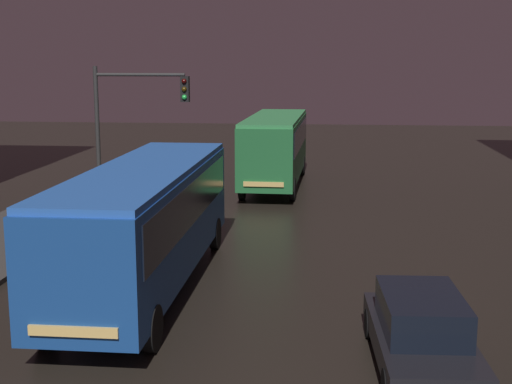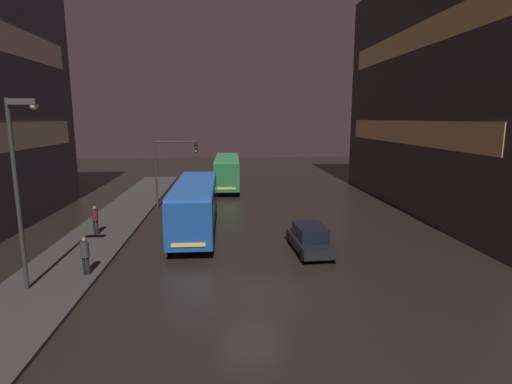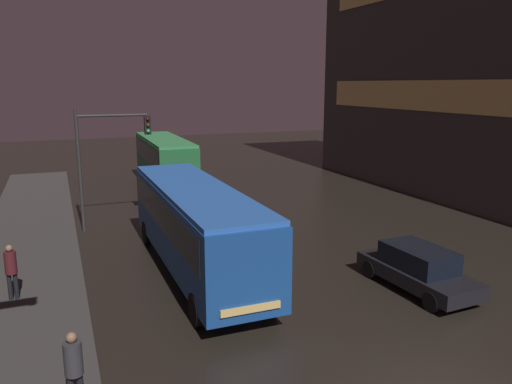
% 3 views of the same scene
% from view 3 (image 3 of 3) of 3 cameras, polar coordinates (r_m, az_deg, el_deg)
% --- Properties ---
extents(sidewalk_left, '(4.00, 48.00, 0.15)m').
position_cam_3_polar(sidewalk_left, '(19.01, -25.13, -10.08)').
color(sidewalk_left, '#3D3A38').
rests_on(sidewalk_left, ground).
extents(bus_near, '(2.58, 11.17, 3.27)m').
position_cam_3_polar(bus_near, '(18.50, -6.92, -3.21)').
color(bus_near, '#194793').
rests_on(bus_near, ground).
extents(bus_far, '(2.63, 10.06, 3.38)m').
position_cam_3_polar(bus_far, '(34.24, -10.41, 3.92)').
color(bus_far, '#236B38').
rests_on(bus_far, ground).
extents(car_taxi, '(2.01, 4.55, 1.52)m').
position_cam_3_polar(car_taxi, '(18.06, 17.99, -8.28)').
color(car_taxi, black).
rests_on(car_taxi, ground).
extents(pedestrian_near, '(0.48, 0.48, 1.82)m').
position_cam_3_polar(pedestrian_near, '(17.80, -26.21, -7.72)').
color(pedestrian_near, black).
rests_on(pedestrian_near, sidewalk_left).
extents(pedestrian_mid, '(0.52, 0.52, 1.81)m').
position_cam_3_polar(pedestrian_mid, '(11.55, -20.12, -18.05)').
color(pedestrian_mid, black).
rests_on(pedestrian_mid, sidewalk_left).
extents(traffic_light_main, '(3.48, 0.35, 5.78)m').
position_cam_3_polar(traffic_light_main, '(24.69, -16.79, 4.81)').
color(traffic_light_main, '#2D2D2D').
rests_on(traffic_light_main, ground).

